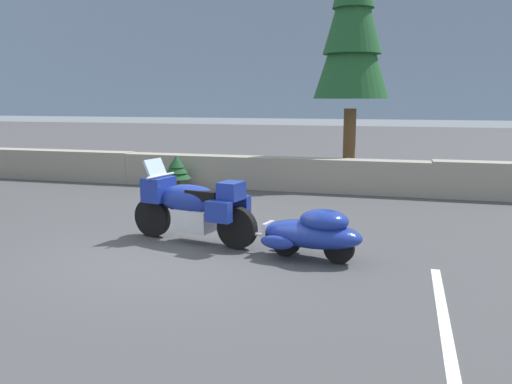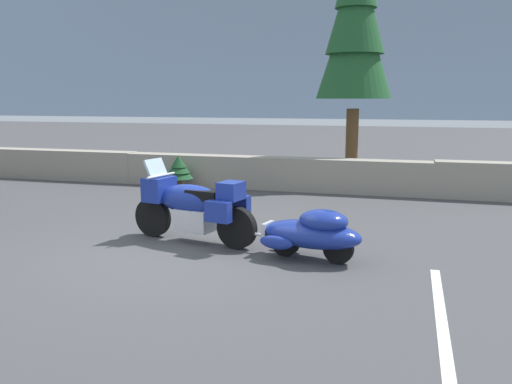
% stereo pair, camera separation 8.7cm
% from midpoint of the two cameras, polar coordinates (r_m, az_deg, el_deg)
% --- Properties ---
extents(ground_plane, '(80.00, 80.00, 0.00)m').
position_cam_midpoint_polar(ground_plane, '(8.23, -9.45, -6.57)').
color(ground_plane, '#424244').
extents(stone_guard_wall, '(24.00, 0.58, 0.87)m').
position_cam_midpoint_polar(stone_guard_wall, '(13.85, 1.22, 2.07)').
color(stone_guard_wall, gray).
rests_on(stone_guard_wall, ground).
extents(distant_ridgeline, '(240.00, 80.00, 16.00)m').
position_cam_midpoint_polar(distant_ridgeline, '(103.53, 13.99, 12.76)').
color(distant_ridgeline, '#7F93AD').
rests_on(distant_ridgeline, ground).
extents(touring_motorcycle, '(2.29, 1.03, 1.33)m').
position_cam_midpoint_polar(touring_motorcycle, '(8.72, -7.10, -1.37)').
color(touring_motorcycle, black).
rests_on(touring_motorcycle, ground).
extents(car_shaped_trailer, '(2.23, 1.01, 0.76)m').
position_cam_midpoint_polar(car_shaped_trailer, '(7.80, 5.75, -4.28)').
color(car_shaped_trailer, black).
rests_on(car_shaped_trailer, ground).
extents(pine_tree_tall, '(2.03, 2.03, 7.11)m').
position_cam_midpoint_polar(pine_tree_tall, '(15.14, 10.13, 17.87)').
color(pine_tree_tall, brown).
rests_on(pine_tree_tall, ground).
extents(pine_sapling_near, '(0.74, 0.74, 0.89)m').
position_cam_midpoint_polar(pine_sapling_near, '(13.92, -8.65, 2.52)').
color(pine_sapling_near, brown).
rests_on(pine_sapling_near, ground).
extents(parking_stripe_marker, '(0.12, 3.60, 0.01)m').
position_cam_midpoint_polar(parking_stripe_marker, '(6.11, 19.02, -12.88)').
color(parking_stripe_marker, silver).
rests_on(parking_stripe_marker, ground).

